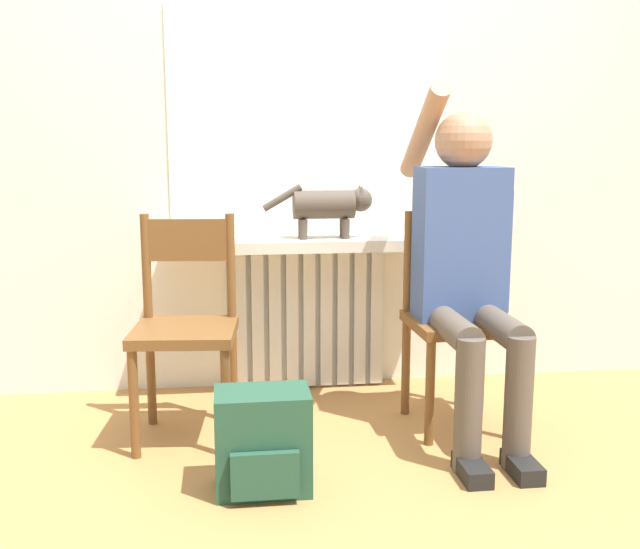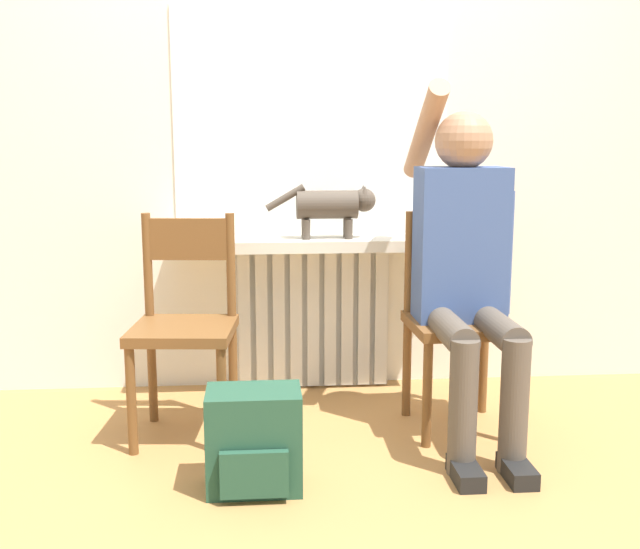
{
  "view_description": "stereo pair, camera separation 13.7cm",
  "coord_description": "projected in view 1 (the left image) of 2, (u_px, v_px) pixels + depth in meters",
  "views": [
    {
      "loc": [
        -0.38,
        -2.21,
        1.15
      ],
      "look_at": [
        0.0,
        0.73,
        0.61
      ],
      "focal_mm": 42.0,
      "sensor_mm": 36.0,
      "label": 1
    },
    {
      "loc": [
        -0.24,
        -2.23,
        1.15
      ],
      "look_at": [
        0.0,
        0.73,
        0.61
      ],
      "focal_mm": 42.0,
      "sensor_mm": 36.0,
      "label": 2
    }
  ],
  "objects": [
    {
      "name": "person",
      "position": [
        467.0,
        258.0,
        2.85
      ],
      "size": [
        0.36,
        0.98,
        1.37
      ],
      "color": "brown",
      "rests_on": "ground_plane"
    },
    {
      "name": "wall_with_window",
      "position": [
        306.0,
        94.0,
        3.37
      ],
      "size": [
        7.0,
        0.06,
        2.7
      ],
      "color": "white",
      "rests_on": "ground_plane"
    },
    {
      "name": "radiator",
      "position": [
        308.0,
        317.0,
        3.48
      ],
      "size": [
        0.71,
        0.08,
        0.67
      ],
      "color": "silver",
      "rests_on": "ground_plane"
    },
    {
      "name": "window_glass",
      "position": [
        307.0,
        123.0,
        3.36
      ],
      "size": [
        1.23,
        0.01,
        1.0
      ],
      "color": "white",
      "rests_on": "windowsill"
    },
    {
      "name": "windowsill",
      "position": [
        311.0,
        243.0,
        3.31
      ],
      "size": [
        1.28,
        0.29,
        0.05
      ],
      "color": "silver",
      "rests_on": "radiator"
    },
    {
      "name": "cat",
      "position": [
        330.0,
        205.0,
        3.26
      ],
      "size": [
        0.48,
        0.12,
        0.24
      ],
      "color": "#4C4238",
      "rests_on": "windowsill"
    },
    {
      "name": "backpack",
      "position": [
        263.0,
        442.0,
        2.46
      ],
      "size": [
        0.31,
        0.23,
        0.34
      ],
      "color": "#234C38",
      "rests_on": "ground_plane"
    },
    {
      "name": "chair_right",
      "position": [
        456.0,
        316.0,
        3.0
      ],
      "size": [
        0.4,
        0.4,
        0.86
      ],
      "rotation": [
        0.0,
        0.0,
        0.04
      ],
      "color": "brown",
      "rests_on": "ground_plane"
    },
    {
      "name": "ground_plane",
      "position": [
        349.0,
        500.0,
        2.41
      ],
      "size": [
        12.0,
        12.0,
        0.0
      ],
      "primitive_type": "plane",
      "color": "#B27F47"
    },
    {
      "name": "chair_left",
      "position": [
        186.0,
        324.0,
        2.87
      ],
      "size": [
        0.42,
        0.42,
        0.86
      ],
      "rotation": [
        0.0,
        0.0,
        -0.09
      ],
      "color": "brown",
      "rests_on": "ground_plane"
    }
  ]
}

